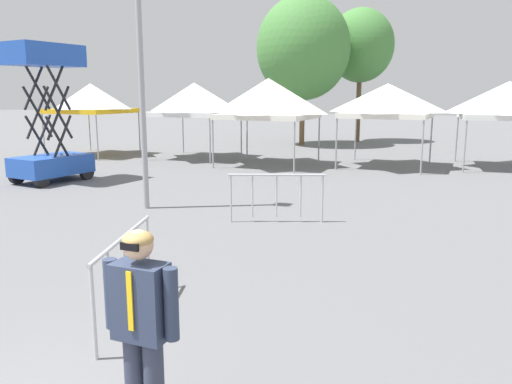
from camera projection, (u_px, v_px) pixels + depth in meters
canopy_tent_left_of_center at (91, 98)px, 22.79m from camera, size 3.28×3.28×3.24m
canopy_tent_center at (194, 99)px, 21.76m from camera, size 3.35×3.35×3.25m
canopy_tent_far_right at (268, 99)px, 19.53m from camera, size 3.54×3.54×3.37m
canopy_tent_behind_center at (387, 101)px, 19.10m from camera, size 3.43×3.43×3.16m
canopy_tent_behind_left at (508, 100)px, 18.68m from camera, size 3.44×3.44×3.24m
scissor_lift at (50, 142)px, 15.98m from camera, size 1.80×2.52×4.28m
person_foreground at (142, 324)px, 3.86m from camera, size 0.65×0.27×1.78m
light_pole_near_lift at (139, 28)px, 11.63m from camera, size 0.36×0.36×7.42m
tree_behind_tents_left at (303, 48)px, 26.94m from camera, size 5.01×5.01×7.93m
tree_behind_tents_right at (361, 46)px, 28.94m from camera, size 3.80×3.80×7.60m
crowd_barrier_near_person at (277, 188)px, 10.94m from camera, size 2.00×0.74×1.08m
crowd_barrier_mid_lot at (124, 261)px, 6.18m from camera, size 0.61×2.04×1.08m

